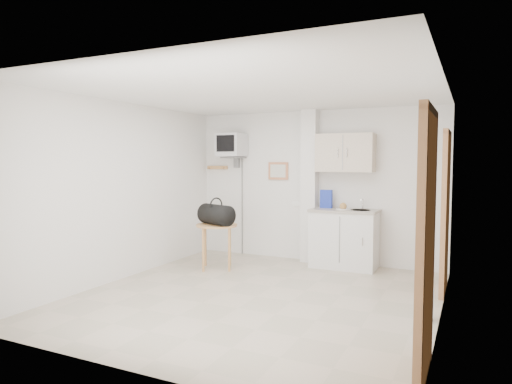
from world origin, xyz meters
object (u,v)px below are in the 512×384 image
at_px(round_table, 217,230).
at_px(duffel_bag, 216,214).
at_px(crt_television, 231,146).
at_px(water_bottle, 427,304).

height_order(round_table, duffel_bag, duffel_bag).
xyz_separation_m(round_table, duffel_bag, (0.02, -0.04, 0.25)).
distance_m(crt_television, duffel_bag, 1.51).
height_order(crt_television, duffel_bag, crt_television).
relative_size(duffel_bag, water_bottle, 1.67).
bearing_deg(crt_television, duffel_bag, -74.37).
height_order(crt_television, water_bottle, crt_television).
relative_size(crt_television, duffel_bag, 3.35).
height_order(duffel_bag, water_bottle, duffel_bag).
bearing_deg(crt_television, water_bottle, -30.42).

